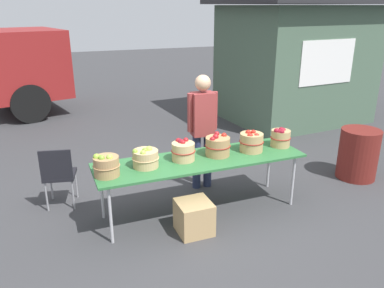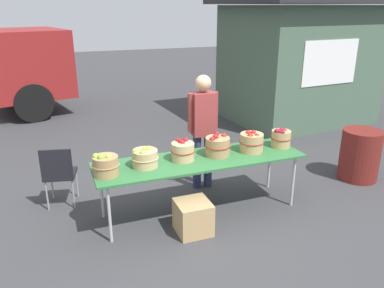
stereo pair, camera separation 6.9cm
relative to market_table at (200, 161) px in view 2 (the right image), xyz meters
name	(u,v)px [view 2 (the right image)]	position (x,y,z in m)	size (l,w,h in m)	color
ground_plane	(200,211)	(0.00, 0.00, -0.71)	(40.00, 40.00, 0.00)	#38383A
market_table	(200,161)	(0.00, 0.00, 0.00)	(2.70, 0.76, 0.75)	#2D6B38
apple_basket_green_0	(105,165)	(-1.20, -0.08, 0.16)	(0.31, 0.31, 0.28)	#A87F51
apple_basket_green_1	(145,158)	(-0.72, 0.01, 0.15)	(0.33, 0.33, 0.26)	tan
apple_basket_red_0	(183,151)	(-0.22, 0.05, 0.16)	(0.31, 0.31, 0.27)	tan
apple_basket_red_1	(217,146)	(0.25, 0.04, 0.17)	(0.34, 0.34, 0.29)	#A87F51
apple_basket_red_2	(252,142)	(0.74, 0.01, 0.17)	(0.33, 0.33, 0.29)	tan
apple_basket_red_3	(281,138)	(1.20, 0.03, 0.17)	(0.28, 0.28, 0.28)	tan
vendor_adult	(203,124)	(0.31, 0.67, 0.28)	(0.45, 0.24, 1.69)	#262D4C
food_kiosk	(298,61)	(3.81, 3.37, 0.67)	(3.71, 3.16, 2.74)	#47604C
folding_chair	(59,172)	(-1.70, 0.80, -0.21)	(0.48, 0.48, 0.86)	black
trash_barrel	(360,155)	(2.72, 0.08, -0.32)	(0.60, 0.60, 0.79)	maroon
produce_crate	(193,217)	(-0.27, -0.44, -0.51)	(0.40, 0.40, 0.40)	tan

